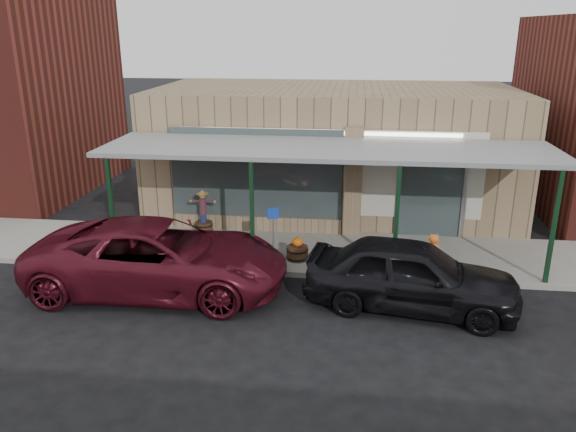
# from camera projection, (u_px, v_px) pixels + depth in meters

# --- Properties ---
(ground) EXTENTS (120.00, 120.00, 0.00)m
(ground) POSITION_uv_depth(u_px,v_px,m) (316.00, 317.00, 12.46)
(ground) COLOR black
(ground) RESTS_ON ground
(sidewalk) EXTENTS (40.00, 3.20, 0.15)m
(sidewalk) POSITION_uv_depth(u_px,v_px,m) (325.00, 253.00, 15.82)
(sidewalk) COLOR gray
(sidewalk) RESTS_ON ground
(storefront) EXTENTS (12.00, 6.25, 4.20)m
(storefront) POSITION_uv_depth(u_px,v_px,m) (333.00, 149.00, 19.48)
(storefront) COLOR #947A5B
(storefront) RESTS_ON ground
(awning) EXTENTS (12.00, 3.00, 3.04)m
(awning) POSITION_uv_depth(u_px,v_px,m) (327.00, 151.00, 14.85)
(awning) COLOR slate
(awning) RESTS_ON ground
(block_buildings_near) EXTENTS (61.00, 8.00, 8.00)m
(block_buildings_near) POSITION_uv_depth(u_px,v_px,m) (393.00, 98.00, 19.70)
(block_buildings_near) COLOR maroon
(block_buildings_near) RESTS_ON ground
(barrel_scarecrow) EXTENTS (0.80, 0.67, 1.35)m
(barrel_scarecrow) POSITION_uv_depth(u_px,v_px,m) (204.00, 219.00, 17.01)
(barrel_scarecrow) COLOR #512F20
(barrel_scarecrow) RESTS_ON sidewalk
(barrel_pumpkin) EXTENTS (0.70, 0.70, 0.67)m
(barrel_pumpkin) POSITION_uv_depth(u_px,v_px,m) (297.00, 251.00, 15.10)
(barrel_pumpkin) COLOR #512F20
(barrel_pumpkin) RESTS_ON sidewalk
(handicap_sign) EXTENTS (0.29, 0.14, 1.50)m
(handicap_sign) POSITION_uv_depth(u_px,v_px,m) (273.00, 227.00, 14.79)
(handicap_sign) COLOR gray
(handicap_sign) RESTS_ON sidewalk
(parked_sedan) EXTENTS (5.01, 2.67, 1.62)m
(parked_sedan) POSITION_uv_depth(u_px,v_px,m) (412.00, 275.00, 12.65)
(parked_sedan) COLOR black
(parked_sedan) RESTS_ON ground
(car_maroon) EXTENTS (6.21, 2.94, 1.71)m
(car_maroon) POSITION_uv_depth(u_px,v_px,m) (159.00, 257.00, 13.49)
(car_maroon) COLOR #55111E
(car_maroon) RESTS_ON ground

